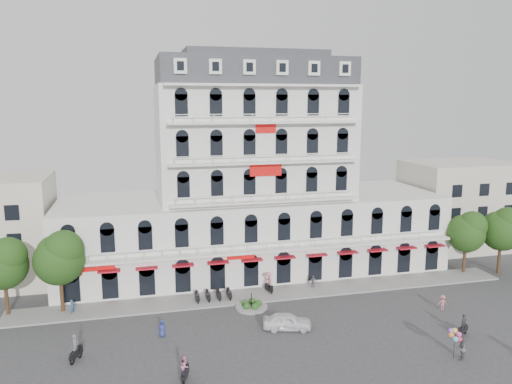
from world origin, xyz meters
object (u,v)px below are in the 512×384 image
at_px(rider_west, 76,349).
at_px(balloon_vendor, 459,345).
at_px(rider_northeast, 463,325).
at_px(rider_southwest, 185,369).
at_px(parked_car, 287,321).
at_px(rider_center, 269,282).

relative_size(rider_west, balloon_vendor, 0.92).
xyz_separation_m(rider_northeast, balloon_vendor, (-2.90, -3.39, 0.24)).
distance_m(rider_southwest, rider_northeast, 24.32).
xyz_separation_m(parked_car, rider_center, (0.66, 8.70, 0.52)).
bearing_deg(rider_northeast, rider_west, -39.82).
bearing_deg(balloon_vendor, parked_car, 144.14).
height_order(rider_west, balloon_vendor, balloon_vendor).
distance_m(rider_west, rider_center, 21.07).
xyz_separation_m(parked_car, balloon_vendor, (11.59, -8.38, 0.51)).
bearing_deg(parked_car, rider_west, 109.36).
relative_size(rider_west, rider_northeast, 1.08).
bearing_deg(rider_west, rider_center, -35.56).
bearing_deg(rider_west, parked_car, -59.74).
bearing_deg(rider_center, rider_west, -72.35).
height_order(parked_car, rider_west, rider_west).
relative_size(parked_car, balloon_vendor, 1.78).
bearing_deg(parked_car, rider_center, 10.65).
bearing_deg(rider_southwest, parked_car, -39.20).
relative_size(rider_northeast, balloon_vendor, 0.86).
bearing_deg(rider_northeast, balloon_vendor, 16.06).
xyz_separation_m(rider_west, balloon_vendor, (29.44, -7.02, 0.22)).
bearing_deg(balloon_vendor, rider_southwest, 174.42).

